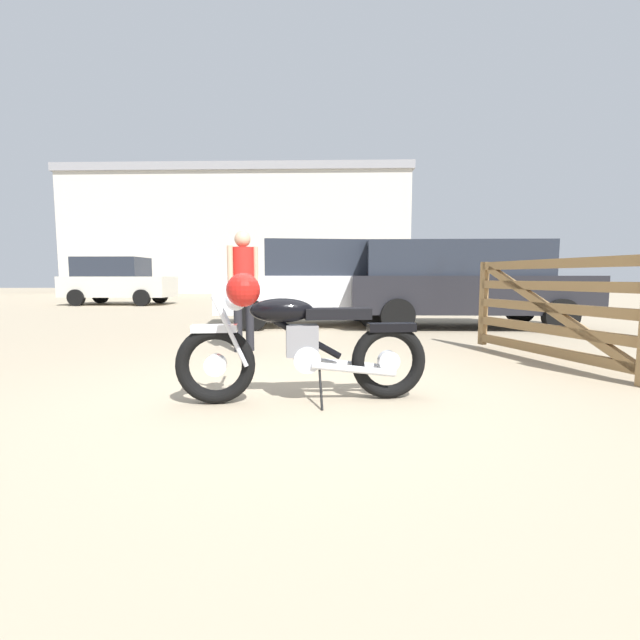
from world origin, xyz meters
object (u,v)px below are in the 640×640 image
Objects in this scene: bystander at (243,278)px; dark_sedan_left at (117,280)px; white_estate_far at (460,282)px; vintage_motorcycle at (298,343)px; timber_gate at (571,306)px; pale_sedan_back at (314,283)px; silver_sedan_mid at (346,280)px.

bystander is 0.42× the size of dark_sedan_left.
white_estate_far is 1.21× the size of dark_sedan_left.
timber_gate is (3.06, 1.23, 0.21)m from vintage_motorcycle.
vintage_motorcycle is 5.73m from pale_sedan_back.
white_estate_far is (0.20, 3.99, 0.24)m from timber_gate.
pale_sedan_back is 1.00× the size of dark_sedan_left.
timber_gate is 0.52× the size of white_estate_far.
bystander is 13.19m from silver_sedan_mid.
vintage_motorcycle is at bearing -58.14° from dark_sedan_left.
vintage_motorcycle is 3.31m from timber_gate.
dark_sedan_left is at bearing -3.74° from bystander.
white_estate_far is at bearing -18.16° from timber_gate.
pale_sedan_back and dark_sedan_left have the same top height.
white_estate_far reaches higher than bystander.
silver_sedan_mid reaches higher than white_estate_far.
dark_sedan_left reaches higher than white_estate_far.
pale_sedan_back is (1.06, 3.22, -0.10)m from bystander.
pale_sedan_back is 10.35m from dark_sedan_left.
timber_gate is 14.21m from silver_sedan_mid.
bystander is at bearing -96.28° from silver_sedan_mid.
silver_sedan_mid is (-1.14, 14.17, 0.21)m from timber_gate.
pale_sedan_back and silver_sedan_mid have the same top height.
dark_sedan_left is 0.99× the size of silver_sedan_mid.
pale_sedan_back is at bearing -52.38° from bystander.
timber_gate is at bearing -162.25° from vintage_motorcycle.
dark_sedan_left is at bearing -159.83° from silver_sedan_mid.
bystander is 0.34× the size of white_estate_far.
bystander is at bearing -76.70° from vintage_motorcycle.
timber_gate is at bearing 117.69° from pale_sedan_back.
white_estate_far is at bearing -90.18° from bystander.
silver_sedan_mid reaches higher than vintage_motorcycle.
timber_gate is 0.62× the size of silver_sedan_mid.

